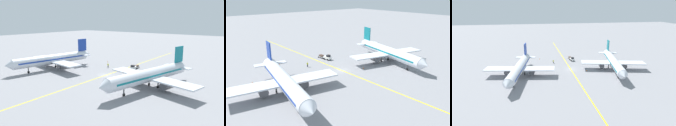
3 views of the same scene
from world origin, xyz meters
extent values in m
plane|color=gray|center=(0.00, 0.00, 0.00)|extent=(400.00, 400.00, 0.00)
cube|color=yellow|center=(0.00, 0.00, 0.00)|extent=(2.86, 119.98, 0.01)
cylinder|color=silver|center=(-18.47, 3.98, 3.80)|extent=(9.90, 30.08, 3.60)
cone|color=silver|center=(-15.02, 19.81, 3.80)|extent=(3.85, 3.07, 3.42)
cone|color=silver|center=(-21.98, -12.14, 4.10)|extent=(3.63, 3.58, 3.06)
cube|color=#0F727F|center=(-18.47, 3.98, 3.95)|extent=(9.30, 27.16, 0.50)
cube|color=silver|center=(-18.68, 3.00, 3.08)|extent=(28.47, 11.04, 0.36)
cylinder|color=#4C4C51|center=(-23.57, 4.07, 1.83)|extent=(2.83, 3.59, 2.20)
cylinder|color=#4C4C51|center=(-13.79, 1.94, 1.83)|extent=(2.83, 3.59, 2.20)
cube|color=#0F727F|center=(-21.45, -9.70, 8.10)|extent=(1.20, 3.99, 5.00)
cube|color=silver|center=(-21.34, -9.21, 4.20)|extent=(9.30, 4.26, 0.24)
cylinder|color=#4C4C51|center=(-16.43, 13.36, 1.40)|extent=(0.36, 0.36, 2.00)
cylinder|color=black|center=(-16.43, 13.36, 0.40)|extent=(0.44, 0.84, 0.80)
cylinder|color=#4C4C51|center=(-20.46, 2.37, 1.40)|extent=(0.36, 0.36, 2.00)
cylinder|color=black|center=(-20.46, 2.37, 0.40)|extent=(0.44, 0.84, 0.80)
cylinder|color=#4C4C51|center=(-17.33, 1.68, 1.40)|extent=(0.36, 0.36, 2.00)
cylinder|color=black|center=(-17.33, 1.68, 0.40)|extent=(0.44, 0.84, 0.80)
cylinder|color=silver|center=(22.04, 5.04, 3.80)|extent=(8.29, 30.19, 3.60)
cone|color=silver|center=(24.60, 21.04, 3.80)|extent=(3.76, 2.91, 3.42)
cone|color=silver|center=(19.44, -11.25, 4.10)|extent=(3.49, 3.44, 3.06)
cube|color=#193899|center=(22.04, 5.04, 3.95)|extent=(7.85, 27.24, 0.50)
cube|color=silver|center=(21.89, 4.06, 3.08)|extent=(28.47, 9.55, 0.36)
cylinder|color=#4C4C51|center=(16.95, 4.84, 1.83)|extent=(2.68, 3.51, 2.20)
cylinder|color=#4C4C51|center=(26.82, 3.27, 1.83)|extent=(2.68, 3.51, 2.20)
cube|color=#193899|center=(19.84, -8.78, 8.10)|extent=(0.99, 4.01, 5.00)
cube|color=silver|center=(19.91, -8.29, 4.20)|extent=(9.27, 3.79, 0.24)
cylinder|color=#4C4C51|center=(23.56, 14.52, 1.40)|extent=(0.36, 0.36, 2.00)
cylinder|color=black|center=(23.56, 14.52, 0.40)|extent=(0.40, 0.83, 0.80)
cylinder|color=#4C4C51|center=(20.15, 3.32, 1.40)|extent=(0.36, 0.36, 2.00)
cylinder|color=black|center=(20.15, 3.32, 0.40)|extent=(0.40, 0.83, 0.80)
cylinder|color=#4C4C51|center=(23.31, 2.82, 1.40)|extent=(0.36, 0.36, 2.00)
cylinder|color=black|center=(23.31, 2.82, 0.40)|extent=(0.40, 0.83, 0.80)
cube|color=white|center=(-3.34, -12.24, 0.80)|extent=(1.90, 3.18, 0.90)
cube|color=black|center=(-3.41, -11.69, 1.60)|extent=(1.42, 1.27, 0.70)
sphere|color=orange|center=(-3.41, -11.69, 2.03)|extent=(0.16, 0.16, 0.16)
cylinder|color=black|center=(-4.22, -11.37, 0.35)|extent=(0.34, 0.73, 0.70)
cylinder|color=black|center=(-2.73, -11.17, 0.35)|extent=(0.34, 0.73, 0.70)
cylinder|color=black|center=(-3.94, -13.31, 0.35)|extent=(0.34, 0.73, 0.70)
cylinder|color=black|center=(-2.46, -13.10, 0.35)|extent=(0.34, 0.73, 0.70)
cube|color=gray|center=(-2.89, -15.40, 0.54)|extent=(1.75, 2.77, 0.20)
cube|color=#4C382D|center=(-2.89, -15.40, 0.94)|extent=(1.36, 1.96, 0.60)
cylinder|color=black|center=(-3.66, -14.46, 0.22)|extent=(0.20, 0.46, 0.44)
cylinder|color=black|center=(-2.41, -14.29, 0.22)|extent=(0.20, 0.46, 0.44)
cylinder|color=black|center=(-3.37, -16.52, 0.22)|extent=(0.20, 0.46, 0.44)
cylinder|color=black|center=(-2.12, -16.35, 0.22)|extent=(0.20, 0.46, 0.44)
cylinder|color=#23232D|center=(6.65, -9.75, 0.42)|extent=(0.16, 0.16, 0.85)
cylinder|color=#23232D|center=(6.85, -9.72, 0.42)|extent=(0.16, 0.16, 0.85)
cube|color=#CCD819|center=(6.75, -9.74, 1.15)|extent=(0.39, 0.27, 0.60)
cylinder|color=#CCD819|center=(6.51, -9.77, 1.15)|extent=(0.10, 0.10, 0.55)
cylinder|color=#CCD819|center=(6.99, -9.70, 1.15)|extent=(0.10, 0.10, 0.55)
sphere|color=tan|center=(6.75, -9.74, 1.57)|extent=(0.22, 0.22, 0.22)
cone|color=orange|center=(25.96, -7.19, 0.28)|extent=(0.32, 0.32, 0.55)
cone|color=orange|center=(-6.53, 3.48, 0.28)|extent=(0.32, 0.32, 0.55)
cone|color=orange|center=(13.24, -17.73, 0.28)|extent=(0.32, 0.32, 0.55)
camera|label=1|loc=(-45.38, 56.32, 19.21)|focal=35.00mm
camera|label=2|loc=(42.24, 50.83, 24.00)|focal=35.00mm
camera|label=3|loc=(15.49, 72.42, 27.65)|focal=28.00mm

